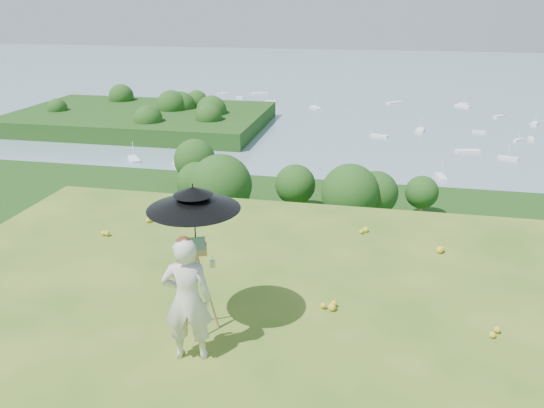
# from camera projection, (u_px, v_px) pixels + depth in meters

# --- Properties ---
(forest_slope) EXTENTS (140.00, 56.00, 22.00)m
(forest_slope) POSITION_uv_depth(u_px,v_px,m) (347.00, 390.00, 48.85)
(forest_slope) COLOR #193E10
(forest_slope) RESTS_ON bay_water
(shoreline_tier) EXTENTS (170.00, 28.00, 8.00)m
(shoreline_tier) POSITION_uv_depth(u_px,v_px,m) (361.00, 262.00, 87.95)
(shoreline_tier) COLOR #726D5B
(shoreline_tier) RESTS_ON bay_water
(bay_water) EXTENTS (700.00, 700.00, 0.00)m
(bay_water) POSITION_uv_depth(u_px,v_px,m) (377.00, 92.00, 238.18)
(bay_water) COLOR gray
(bay_water) RESTS_ON ground
(peninsula) EXTENTS (90.00, 60.00, 12.00)m
(peninsula) POSITION_uv_depth(u_px,v_px,m) (140.00, 111.00, 172.46)
(peninsula) COLOR #193E10
(peninsula) RESTS_ON bay_water
(slope_trees) EXTENTS (110.00, 50.00, 6.00)m
(slope_trees) POSITION_uv_depth(u_px,v_px,m) (355.00, 254.00, 43.82)
(slope_trees) COLOR #1F4615
(slope_trees) RESTS_ON forest_slope
(harbor_town) EXTENTS (110.00, 22.00, 5.00)m
(harbor_town) POSITION_uv_depth(u_px,v_px,m) (364.00, 226.00, 85.62)
(harbor_town) COLOR silver
(harbor_town) RESTS_ON shoreline_tier
(moored_boats) EXTENTS (140.00, 140.00, 0.70)m
(moored_boats) POSITION_uv_depth(u_px,v_px,m) (334.00, 129.00, 168.09)
(moored_boats) COLOR white
(moored_boats) RESTS_ON bay_water
(wildflowers) EXTENTS (10.00, 10.50, 0.12)m
(wildflowers) POSITION_uv_depth(u_px,v_px,m) (276.00, 391.00, 6.61)
(wildflowers) COLOR yellow
(wildflowers) RESTS_ON ground
(painter) EXTENTS (0.74, 0.56, 1.81)m
(painter) POSITION_uv_depth(u_px,v_px,m) (187.00, 300.00, 7.04)
(painter) COLOR beige
(painter) RESTS_ON ground
(field_easel) EXTENTS (0.78, 0.78, 1.56)m
(field_easel) POSITION_uv_depth(u_px,v_px,m) (198.00, 285.00, 7.65)
(field_easel) COLOR #A98346
(field_easel) RESTS_ON ground
(sun_umbrella) EXTENTS (1.66, 1.66, 1.03)m
(sun_umbrella) POSITION_uv_depth(u_px,v_px,m) (194.00, 219.00, 7.31)
(sun_umbrella) COLOR black
(sun_umbrella) RESTS_ON field_easel
(painter_cap) EXTENTS (0.31, 0.33, 0.10)m
(painter_cap) POSITION_uv_depth(u_px,v_px,m) (183.00, 241.00, 6.73)
(painter_cap) COLOR #CA6E78
(painter_cap) RESTS_ON painter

